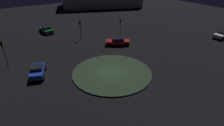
{
  "coord_description": "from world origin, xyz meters",
  "views": [
    {
      "loc": [
        19.54,
        -12.41,
        13.93
      ],
      "look_at": [
        0.0,
        0.0,
        1.65
      ],
      "focal_mm": 29.55,
      "sensor_mm": 36.0,
      "label": 1
    }
  ],
  "objects_px": {
    "car_green": "(46,29)",
    "traffic_light_northwest": "(120,24)",
    "traffic_light_southwest": "(3,49)",
    "traffic_light_west": "(80,26)",
    "car_blue": "(37,71)",
    "car_red": "(118,41)",
    "car_white": "(222,34)"
  },
  "relations": [
    {
      "from": "car_green",
      "to": "traffic_light_northwest",
      "type": "xyz_separation_m",
      "value": [
        11.29,
        13.11,
        2.01
      ]
    },
    {
      "from": "traffic_light_southwest",
      "to": "traffic_light_west",
      "type": "relative_size",
      "value": 1.08
    },
    {
      "from": "car_blue",
      "to": "car_green",
      "type": "relative_size",
      "value": 0.93
    },
    {
      "from": "car_blue",
      "to": "car_red",
      "type": "relative_size",
      "value": 0.9
    },
    {
      "from": "car_blue",
      "to": "car_red",
      "type": "distance_m",
      "value": 16.34
    },
    {
      "from": "car_blue",
      "to": "traffic_light_west",
      "type": "bearing_deg",
      "value": -27.48
    },
    {
      "from": "car_white",
      "to": "traffic_light_southwest",
      "type": "distance_m",
      "value": 42.13
    },
    {
      "from": "car_green",
      "to": "traffic_light_northwest",
      "type": "relative_size",
      "value": 1.18
    },
    {
      "from": "traffic_light_southwest",
      "to": "traffic_light_northwest",
      "type": "height_order",
      "value": "traffic_light_southwest"
    },
    {
      "from": "car_green",
      "to": "traffic_light_west",
      "type": "bearing_deg",
      "value": -154.32
    },
    {
      "from": "car_red",
      "to": "traffic_light_west",
      "type": "relative_size",
      "value": 1.21
    },
    {
      "from": "car_white",
      "to": "traffic_light_northwest",
      "type": "distance_m",
      "value": 22.22
    },
    {
      "from": "traffic_light_southwest",
      "to": "traffic_light_west",
      "type": "bearing_deg",
      "value": 58.51
    },
    {
      "from": "traffic_light_southwest",
      "to": "car_red",
      "type": "bearing_deg",
      "value": 33.87
    },
    {
      "from": "car_blue",
      "to": "traffic_light_southwest",
      "type": "relative_size",
      "value": 1.0
    },
    {
      "from": "traffic_light_northwest",
      "to": "traffic_light_west",
      "type": "bearing_deg",
      "value": -70.96
    },
    {
      "from": "traffic_light_west",
      "to": "traffic_light_northwest",
      "type": "distance_m",
      "value": 8.58
    },
    {
      "from": "car_blue",
      "to": "traffic_light_northwest",
      "type": "height_order",
      "value": "traffic_light_northwest"
    },
    {
      "from": "car_blue",
      "to": "car_green",
      "type": "xyz_separation_m",
      "value": [
        -18.65,
        6.17,
        -0.02
      ]
    },
    {
      "from": "car_green",
      "to": "traffic_light_northwest",
      "type": "height_order",
      "value": "traffic_light_northwest"
    },
    {
      "from": "car_white",
      "to": "traffic_light_southwest",
      "type": "relative_size",
      "value": 1.07
    },
    {
      "from": "car_red",
      "to": "car_green",
      "type": "bearing_deg",
      "value": 152.9
    },
    {
      "from": "car_blue",
      "to": "car_white",
      "type": "distance_m",
      "value": 37.81
    },
    {
      "from": "traffic_light_southwest",
      "to": "car_blue",
      "type": "bearing_deg",
      "value": -17.93
    },
    {
      "from": "car_red",
      "to": "traffic_light_west",
      "type": "distance_m",
      "value": 8.62
    },
    {
      "from": "car_red",
      "to": "car_blue",
      "type": "bearing_deg",
      "value": -137.85
    },
    {
      "from": "car_green",
      "to": "car_white",
      "type": "bearing_deg",
      "value": -132.78
    },
    {
      "from": "traffic_light_southwest",
      "to": "traffic_light_northwest",
      "type": "relative_size",
      "value": 1.1
    },
    {
      "from": "car_red",
      "to": "car_white",
      "type": "xyz_separation_m",
      "value": [
        8.68,
        21.46,
        -0.03
      ]
    },
    {
      "from": "car_blue",
      "to": "traffic_light_northwest",
      "type": "xyz_separation_m",
      "value": [
        -7.36,
        19.28,
        1.99
      ]
    },
    {
      "from": "car_blue",
      "to": "traffic_light_northwest",
      "type": "bearing_deg",
      "value": -49.1
    },
    {
      "from": "traffic_light_west",
      "to": "car_blue",
      "type": "bearing_deg",
      "value": -40.27
    }
  ]
}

